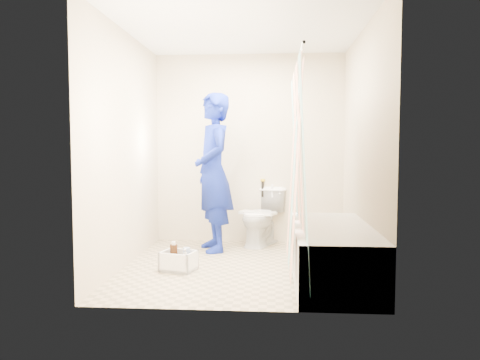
# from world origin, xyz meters

# --- Properties ---
(floor) EXTENTS (2.60, 2.60, 0.00)m
(floor) POSITION_xyz_m (0.00, 0.00, 0.00)
(floor) COLOR tan
(floor) RESTS_ON ground
(ceiling) EXTENTS (2.40, 2.60, 0.02)m
(ceiling) POSITION_xyz_m (0.00, 0.00, 2.40)
(ceiling) COLOR white
(ceiling) RESTS_ON wall_back
(wall_back) EXTENTS (2.40, 0.02, 2.40)m
(wall_back) POSITION_xyz_m (0.00, 1.30, 1.20)
(wall_back) COLOR beige
(wall_back) RESTS_ON ground
(wall_front) EXTENTS (2.40, 0.02, 2.40)m
(wall_front) POSITION_xyz_m (0.00, -1.30, 1.20)
(wall_front) COLOR beige
(wall_front) RESTS_ON ground
(wall_left) EXTENTS (0.02, 2.60, 2.40)m
(wall_left) POSITION_xyz_m (-1.20, 0.00, 1.20)
(wall_left) COLOR beige
(wall_left) RESTS_ON ground
(wall_right) EXTENTS (0.02, 2.60, 2.40)m
(wall_right) POSITION_xyz_m (1.20, 0.00, 1.20)
(wall_right) COLOR beige
(wall_right) RESTS_ON ground
(bathtub) EXTENTS (0.70, 1.75, 0.50)m
(bathtub) POSITION_xyz_m (0.85, -0.43, 0.27)
(bathtub) COLOR white
(bathtub) RESTS_ON ground
(curtain_rod) EXTENTS (0.02, 1.90, 0.02)m
(curtain_rod) POSITION_xyz_m (0.52, -0.43, 1.95)
(curtain_rod) COLOR silver
(curtain_rod) RESTS_ON wall_back
(shower_curtain) EXTENTS (0.06, 1.75, 1.80)m
(shower_curtain) POSITION_xyz_m (0.52, -0.43, 1.02)
(shower_curtain) COLOR white
(shower_curtain) RESTS_ON curtain_rod
(toilet) EXTENTS (0.65, 0.80, 0.71)m
(toilet) POSITION_xyz_m (0.17, 1.08, 0.36)
(toilet) COLOR white
(toilet) RESTS_ON ground
(tank_lid) EXTENTS (0.48, 0.35, 0.03)m
(tank_lid) POSITION_xyz_m (0.12, 0.98, 0.42)
(tank_lid) COLOR white
(tank_lid) RESTS_ON toilet
(tank_internals) EXTENTS (0.16, 0.10, 0.23)m
(tank_internals) POSITION_xyz_m (0.21, 1.27, 0.70)
(tank_internals) COLOR black
(tank_internals) RESTS_ON toilet
(plumber) EXTENTS (0.66, 0.79, 1.85)m
(plumber) POSITION_xyz_m (-0.39, 0.73, 0.93)
(plumber) COLOR #1022A6
(plumber) RESTS_ON ground
(cleaning_caddy) EXTENTS (0.38, 0.33, 0.25)m
(cleaning_caddy) POSITION_xyz_m (-0.61, -0.21, 0.09)
(cleaning_caddy) COLOR white
(cleaning_caddy) RESTS_ON ground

